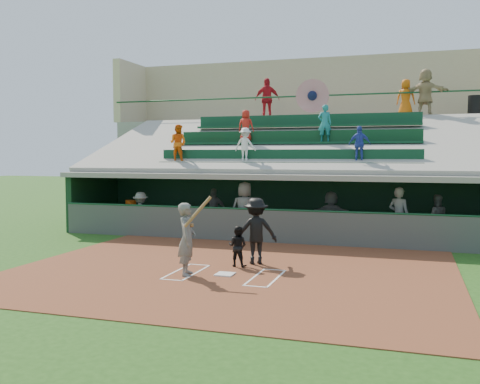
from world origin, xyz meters
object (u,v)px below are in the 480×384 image
(home_plate, at_px, (225,274))
(white_table, at_px, (130,220))
(batter_at_plate, at_px, (187,239))
(catcher, at_px, (238,246))
(water_cooler, at_px, (131,205))
(trash_bin, at_px, (475,106))

(home_plate, xyz_separation_m, white_table, (-6.15, 6.32, 0.37))
(batter_at_plate, relative_size, white_table, 2.36)
(batter_at_plate, bearing_deg, catcher, 57.55)
(white_table, bearing_deg, home_plate, -60.44)
(batter_at_plate, xyz_separation_m, water_cooler, (-5.24, 6.65, 0.06))
(batter_at_plate, height_order, catcher, batter_at_plate)
(batter_at_plate, bearing_deg, water_cooler, 128.24)
(home_plate, bearing_deg, catcher, 90.61)
(water_cooler, bearing_deg, trash_bin, 27.90)
(home_plate, height_order, water_cooler, water_cooler)
(batter_at_plate, distance_m, catcher, 1.64)
(home_plate, xyz_separation_m, catcher, (-0.01, 1.03, 0.52))
(batter_at_plate, xyz_separation_m, trash_bin, (7.77, 13.54, 4.14))
(batter_at_plate, xyz_separation_m, white_table, (-5.29, 6.63, -0.51))
(batter_at_plate, relative_size, catcher, 1.84)
(white_table, distance_m, water_cooler, 0.57)
(water_cooler, bearing_deg, white_table, -155.90)
(catcher, distance_m, water_cooler, 8.09)
(home_plate, height_order, white_table, white_table)
(white_table, xyz_separation_m, water_cooler, (0.04, 0.02, 0.57))
(water_cooler, relative_size, trash_bin, 0.46)
(trash_bin, bearing_deg, water_cooler, -152.10)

